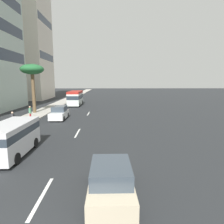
% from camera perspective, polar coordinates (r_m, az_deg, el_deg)
% --- Properties ---
extents(ground_plane, '(198.00, 198.00, 0.00)m').
position_cam_1_polar(ground_plane, '(35.85, -6.08, 0.95)').
color(ground_plane, '#26282B').
extents(sidewalk_right, '(162.00, 3.08, 0.15)m').
position_cam_1_polar(sidewalk_right, '(37.22, -17.76, 0.98)').
color(sidewalk_right, '#B2ADA3').
rests_on(sidewalk_right, ground_plane).
extents(lane_stripe_near, '(3.20, 0.16, 0.01)m').
position_cam_1_polar(lane_stripe_near, '(9.81, -19.72, -22.12)').
color(lane_stripe_near, silver).
rests_on(lane_stripe_near, ground_plane).
extents(lane_stripe_mid, '(3.20, 0.16, 0.01)m').
position_cam_1_polar(lane_stripe_mid, '(19.42, -9.98, -6.02)').
color(lane_stripe_mid, silver).
rests_on(lane_stripe_mid, ground_plane).
extents(lane_stripe_far, '(3.20, 0.16, 0.01)m').
position_cam_1_polar(lane_stripe_far, '(30.54, -6.87, -0.46)').
color(lane_stripe_far, silver).
rests_on(lane_stripe_far, ground_plane).
extents(car_lead, '(4.20, 1.88, 1.57)m').
position_cam_1_polar(car_lead, '(8.96, -0.35, -19.31)').
color(car_lead, beige).
rests_on(car_lead, ground_plane).
extents(minibus_second, '(6.80, 2.43, 2.93)m').
position_cam_1_polar(minibus_second, '(40.93, -10.59, 4.12)').
color(minibus_second, silver).
rests_on(minibus_second, ground_plane).
extents(van_third, '(5.22, 2.20, 2.20)m').
position_cam_1_polar(van_third, '(14.93, -27.23, -6.47)').
color(van_third, silver).
rests_on(van_third, ground_plane).
extents(car_fourth, '(4.26, 1.85, 1.72)m').
position_cam_1_polar(car_fourth, '(26.76, -15.04, -0.31)').
color(car_fourth, white).
rests_on(car_fourth, ground_plane).
extents(pedestrian_near_lamp, '(0.32, 0.22, 1.65)m').
position_cam_1_polar(pedestrian_near_lamp, '(23.26, -26.87, -1.72)').
color(pedestrian_near_lamp, gold).
rests_on(pedestrian_near_lamp, sidewalk_right).
extents(pedestrian_mid_block, '(0.33, 0.23, 1.76)m').
position_cam_1_polar(pedestrian_mid_block, '(26.48, -22.66, -0.09)').
color(pedestrian_mid_block, red).
rests_on(pedestrian_mid_block, sidewalk_right).
extents(palm_tree, '(3.43, 3.43, 7.36)m').
position_cam_1_polar(palm_tree, '(32.43, -22.17, 10.95)').
color(palm_tree, brown).
rests_on(palm_tree, sidewalk_right).
extents(office_tower_far, '(13.11, 10.27, 38.34)m').
position_cam_1_polar(office_tower_far, '(61.45, -23.62, 21.63)').
color(office_tower_far, silver).
rests_on(office_tower_far, ground_plane).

